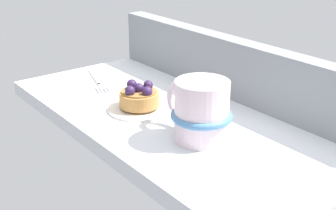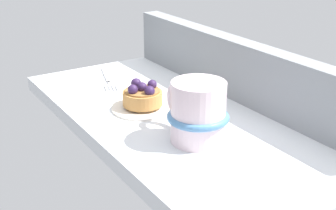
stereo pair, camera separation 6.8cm
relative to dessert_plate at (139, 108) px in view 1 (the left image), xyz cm
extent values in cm
cube|color=silver|center=(5.28, 4.04, -1.85)|extent=(70.02, 33.73, 2.84)
cube|color=gray|center=(5.28, 18.95, 5.37)|extent=(68.62, 3.91, 11.59)
cylinder|color=silver|center=(0.00, 0.00, 0.03)|extent=(11.70, 11.70, 0.92)
cylinder|color=silver|center=(0.00, 0.00, -0.20)|extent=(6.43, 6.43, 0.46)
cylinder|color=#B77F42|center=(0.00, 0.00, 1.78)|extent=(7.39, 7.39, 2.58)
cylinder|color=olive|center=(0.00, 0.00, 3.22)|extent=(6.51, 6.51, 0.30)
sphere|color=#331E47|center=(0.00, 0.00, 3.96)|extent=(1.84, 1.84, 1.84)
sphere|color=#331E47|center=(2.27, 0.23, 3.87)|extent=(1.93, 1.93, 1.93)
sphere|color=#331E47|center=(-0.34, 2.31, 3.91)|extent=(1.82, 1.82, 1.82)
sphere|color=#331E47|center=(-2.21, -0.07, 4.03)|extent=(1.97, 1.97, 1.97)
sphere|color=#331E47|center=(0.28, -2.14, 3.98)|extent=(1.88, 1.88, 1.88)
cylinder|color=silver|center=(16.09, 0.99, 4.55)|extent=(8.72, 8.72, 9.96)
torus|color=#4C7FB2|center=(16.09, 0.99, 3.74)|extent=(9.95, 9.95, 1.20)
torus|color=silver|center=(10.76, 0.99, 4.55)|extent=(6.73, 1.15, 6.73)
cube|color=#B7B7BC|center=(-21.58, 2.54, -0.13)|extent=(10.47, 3.93, 0.60)
cube|color=#B7B7BC|center=(-16.45, 0.91, -0.13)|extent=(1.31, 0.90, 0.60)
cube|color=#B7B7BC|center=(-13.45, -1.20, -0.13)|extent=(3.41, 1.29, 0.60)
cube|color=#B7B7BC|center=(-13.23, -0.50, -0.13)|extent=(3.41, 1.29, 0.60)
cube|color=#B7B7BC|center=(-13.01, 0.20, -0.13)|extent=(3.41, 1.29, 0.60)
cube|color=#B7B7BC|center=(-12.78, 0.90, -0.13)|extent=(3.41, 1.29, 0.60)
camera|label=1|loc=(65.45, -44.23, 33.16)|focal=49.03mm
camera|label=2|loc=(69.35, -38.72, 33.16)|focal=49.03mm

